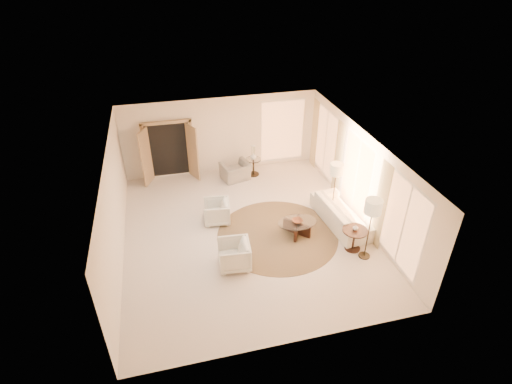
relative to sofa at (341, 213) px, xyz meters
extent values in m
cube|color=silver|center=(-2.90, 0.24, -0.36)|extent=(7.00, 8.00, 0.02)
cube|color=white|center=(-2.90, 0.24, 2.45)|extent=(7.00, 8.00, 0.02)
cube|color=white|center=(-2.90, 4.24, 1.05)|extent=(7.00, 0.04, 2.80)
cube|color=white|center=(-2.90, -3.76, 1.05)|extent=(7.00, 0.04, 2.80)
cube|color=white|center=(-6.40, 0.24, 1.05)|extent=(0.04, 8.00, 2.80)
cube|color=white|center=(0.60, 0.24, 1.05)|extent=(0.04, 8.00, 2.80)
cube|color=tan|center=(-4.80, 4.13, 0.73)|extent=(1.80, 0.12, 2.16)
cube|color=tan|center=(-5.60, 3.86, 0.68)|extent=(0.35, 0.66, 2.00)
cube|color=tan|center=(-4.00, 3.86, 0.68)|extent=(0.35, 0.66, 2.00)
cylinder|color=#402E1C|center=(-2.03, -0.11, -0.34)|extent=(4.16, 4.16, 0.01)
imported|color=white|center=(0.00, 0.00, 0.00)|extent=(1.15, 2.47, 0.70)
imported|color=white|center=(-3.64, 1.00, 0.04)|extent=(0.80, 0.85, 0.78)
imported|color=white|center=(-3.52, -1.10, 0.06)|extent=(0.82, 0.87, 0.83)
imported|color=gray|center=(-2.57, 3.39, 0.07)|extent=(1.10, 0.86, 0.85)
cube|color=black|center=(-1.47, -0.19, -0.16)|extent=(0.67, 0.67, 0.39)
cube|color=black|center=(-1.47, -0.19, -0.16)|extent=(0.44, 0.82, 0.39)
cylinder|color=white|center=(-1.47, -0.19, 0.07)|extent=(1.34, 1.34, 0.02)
cylinder|color=black|center=(-0.17, -1.21, -0.33)|extent=(0.43, 0.43, 0.03)
cylinder|color=black|center=(-0.17, -1.21, -0.03)|extent=(0.07, 0.07, 0.62)
cylinder|color=black|center=(-0.17, -1.21, 0.29)|extent=(0.70, 0.70, 0.03)
cylinder|color=black|center=(-1.87, 3.57, -0.33)|extent=(0.42, 0.42, 0.03)
cylinder|color=black|center=(-1.87, 3.57, -0.04)|extent=(0.06, 0.06, 0.60)
cylinder|color=white|center=(-1.87, 3.57, 0.27)|extent=(0.55, 0.55, 0.03)
cylinder|color=black|center=(0.00, 0.66, -0.33)|extent=(0.29, 0.29, 0.03)
cylinder|color=black|center=(0.00, 0.66, 0.37)|extent=(0.03, 0.03, 1.44)
cylinder|color=beige|center=(0.00, 0.66, 1.17)|extent=(0.41, 0.41, 0.35)
cylinder|color=black|center=(0.00, -1.59, -0.33)|extent=(0.31, 0.31, 0.03)
cylinder|color=black|center=(0.00, -1.59, 0.43)|extent=(0.03, 0.03, 1.55)
cylinder|color=beige|center=(0.00, -1.59, 1.29)|extent=(0.44, 0.44, 0.38)
imported|color=brown|center=(-1.47, -0.19, 0.11)|extent=(0.35, 0.35, 0.08)
imported|color=silver|center=(-0.17, -1.21, 0.38)|extent=(0.16, 0.16, 0.16)
imported|color=silver|center=(-1.87, 3.57, 0.41)|extent=(0.29, 0.29, 0.24)
camera|label=1|loc=(-4.88, -8.96, 6.93)|focal=28.00mm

